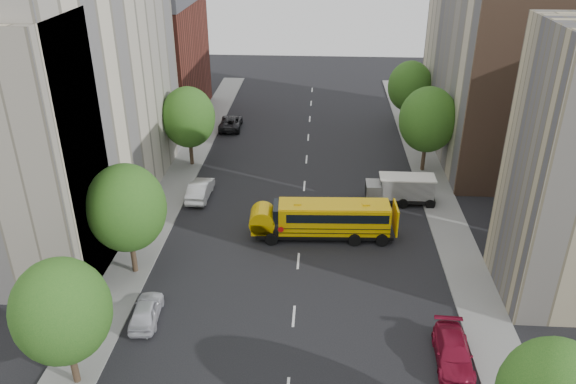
# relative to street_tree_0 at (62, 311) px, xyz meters

# --- Properties ---
(ground) EXTENTS (120.00, 120.00, 0.00)m
(ground) POSITION_rel_street_tree_0_xyz_m (11.00, 14.00, -4.64)
(ground) COLOR black
(ground) RESTS_ON ground
(sidewalk_left) EXTENTS (3.00, 80.00, 0.12)m
(sidewalk_left) POSITION_rel_street_tree_0_xyz_m (-0.50, 19.00, -4.58)
(sidewalk_left) COLOR slate
(sidewalk_left) RESTS_ON ground
(sidewalk_right) EXTENTS (3.00, 80.00, 0.12)m
(sidewalk_right) POSITION_rel_street_tree_0_xyz_m (22.50, 19.00, -4.58)
(sidewalk_right) COLOR slate
(sidewalk_right) RESTS_ON ground
(lane_markings) EXTENTS (0.15, 64.00, 0.01)m
(lane_markings) POSITION_rel_street_tree_0_xyz_m (11.00, 24.00, -4.64)
(lane_markings) COLOR silver
(lane_markings) RESTS_ON ground
(building_left_cream) EXTENTS (10.00, 26.00, 20.00)m
(building_left_cream) POSITION_rel_street_tree_0_xyz_m (-7.00, 20.00, 5.36)
(building_left_cream) COLOR beige
(building_left_cream) RESTS_ON ground
(building_left_redbrick) EXTENTS (10.00, 15.00, 13.00)m
(building_left_redbrick) POSITION_rel_street_tree_0_xyz_m (-7.00, 42.00, 1.86)
(building_left_redbrick) COLOR maroon
(building_left_redbrick) RESTS_ON ground
(building_left_near) EXTENTS (10.00, 7.00, 17.00)m
(building_left_near) POSITION_rel_street_tree_0_xyz_m (-7.00, 9.50, 3.86)
(building_left_near) COLOR beige
(building_left_near) RESTS_ON ground
(building_right_far) EXTENTS (10.00, 22.00, 18.00)m
(building_right_far) POSITION_rel_street_tree_0_xyz_m (29.00, 34.00, 4.36)
(building_right_far) COLOR beige
(building_right_far) RESTS_ON ground
(building_right_sidewall) EXTENTS (10.10, 0.30, 18.00)m
(building_right_sidewall) POSITION_rel_street_tree_0_xyz_m (29.00, 23.00, 4.36)
(building_right_sidewall) COLOR brown
(building_right_sidewall) RESTS_ON ground
(street_tree_0) EXTENTS (4.80, 4.80, 7.41)m
(street_tree_0) POSITION_rel_street_tree_0_xyz_m (0.00, 0.00, 0.00)
(street_tree_0) COLOR #38281C
(street_tree_0) RESTS_ON ground
(street_tree_1) EXTENTS (5.12, 5.12, 7.90)m
(street_tree_1) POSITION_rel_street_tree_0_xyz_m (0.00, 10.00, 0.31)
(street_tree_1) COLOR #38281C
(street_tree_1) RESTS_ON ground
(street_tree_2) EXTENTS (4.99, 4.99, 7.71)m
(street_tree_2) POSITION_rel_street_tree_0_xyz_m (0.00, 28.00, 0.19)
(street_tree_2) COLOR #38281C
(street_tree_2) RESTS_ON ground
(street_tree_4) EXTENTS (5.25, 5.25, 8.10)m
(street_tree_4) POSITION_rel_street_tree_0_xyz_m (22.00, 28.00, 0.43)
(street_tree_4) COLOR #38281C
(street_tree_4) RESTS_ON ground
(street_tree_5) EXTENTS (4.86, 4.86, 7.51)m
(street_tree_5) POSITION_rel_street_tree_0_xyz_m (22.00, 40.00, 0.06)
(street_tree_5) COLOR #38281C
(street_tree_5) RESTS_ON ground
(school_bus) EXTENTS (10.28, 2.89, 2.87)m
(school_bus) POSITION_rel_street_tree_0_xyz_m (12.68, 15.44, -3.04)
(school_bus) COLOR black
(school_bus) RESTS_ON ground
(safari_truck) EXTENTS (5.68, 2.15, 2.42)m
(safari_truck) POSITION_rel_street_tree_0_xyz_m (19.14, 21.36, -3.36)
(safari_truck) COLOR black
(safari_truck) RESTS_ON ground
(parked_car_0) EXTENTS (1.89, 4.04, 1.34)m
(parked_car_0) POSITION_rel_street_tree_0_xyz_m (2.20, 5.14, -3.97)
(parked_car_0) COLOR silver
(parked_car_0) RESTS_ON ground
(parked_car_1) EXTENTS (1.72, 4.65, 1.52)m
(parked_car_1) POSITION_rel_street_tree_0_xyz_m (2.20, 21.24, -3.88)
(parked_car_1) COLOR white
(parked_car_1) RESTS_ON ground
(parked_car_2) EXTENTS (2.49, 5.11, 1.40)m
(parked_car_2) POSITION_rel_street_tree_0_xyz_m (2.20, 38.33, -3.94)
(parked_car_2) COLOR black
(parked_car_2) RESTS_ON ground
(parked_car_3) EXTENTS (2.11, 4.73, 1.35)m
(parked_car_3) POSITION_rel_street_tree_0_xyz_m (19.80, 2.69, -3.97)
(parked_car_3) COLOR maroon
(parked_car_3) RESTS_ON ground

